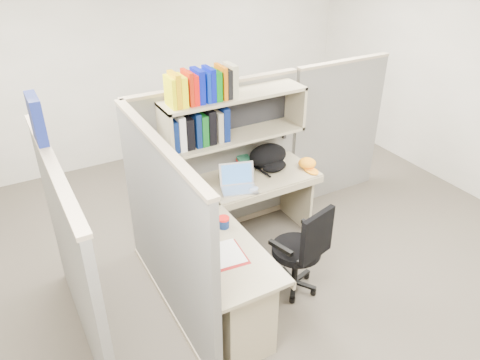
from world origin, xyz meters
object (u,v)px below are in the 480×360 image
snack_canister (224,222)px  task_chair (299,263)px  laptop (239,179)px  desk (238,271)px  backpack (271,158)px

snack_canister → task_chair: 0.80m
task_chair → laptop: bearing=104.2°
desk → laptop: (0.40, 0.70, 0.41)m
desk → backpack: (0.89, 0.92, 0.41)m
laptop → snack_canister: bearing=-114.0°
laptop → desk: bearing=-102.3°
laptop → backpack: backpack is taller
desk → laptop: 0.90m
desk → task_chair: 0.60m
laptop → backpack: bearing=41.7°
desk → task_chair: (0.58, -0.04, -0.12)m
snack_canister → task_chair: size_ratio=0.11×
backpack → task_chair: backpack is taller
laptop → snack_canister: 0.61m
backpack → laptop: bearing=-143.6°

